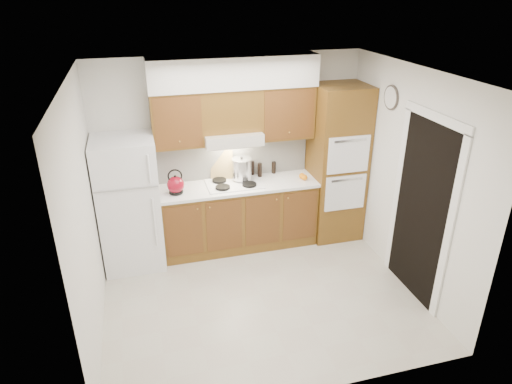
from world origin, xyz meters
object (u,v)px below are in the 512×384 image
fridge (129,204)px  stock_pot (242,169)px  kettle (176,185)px  oven_cabinet (337,164)px

fridge → stock_pot: size_ratio=6.18×
fridge → kettle: bearing=-2.4°
fridge → oven_cabinet: oven_cabinet is taller
fridge → stock_pot: 1.54m
fridge → oven_cabinet: bearing=0.7°
oven_cabinet → kettle: oven_cabinet is taller
oven_cabinet → kettle: 2.25m
oven_cabinet → stock_pot: oven_cabinet is taller
fridge → kettle: 0.63m
oven_cabinet → stock_pot: size_ratio=7.91×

